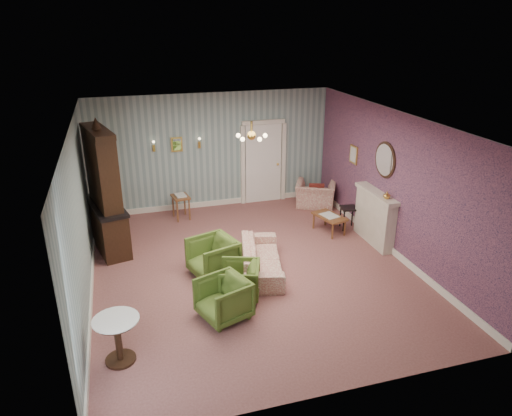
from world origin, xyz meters
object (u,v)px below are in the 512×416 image
object	(u,v)px
coffee_table	(329,224)
pedestal_table	(118,340)
olive_chair_a	(223,297)
fireplace	(375,217)
olive_chair_c	(213,256)
dresser	(103,187)
sofa_chintz	(261,254)
wingback_chair	(316,191)
side_table_black	(348,218)
olive_chair_b	(239,279)

from	to	relation	value
coffee_table	pedestal_table	bearing A→B (deg)	-145.85
olive_chair_a	fireplace	distance (m)	4.18
olive_chair_c	fireplace	xyz separation A→B (m)	(3.63, 0.42, 0.17)
dresser	fireplace	bearing A→B (deg)	-27.03
sofa_chintz	pedestal_table	distance (m)	3.32
olive_chair_c	sofa_chintz	bearing A→B (deg)	65.84
fireplace	coffee_table	bearing A→B (deg)	133.38
olive_chair_c	coffee_table	bearing A→B (deg)	93.81
olive_chair_a	sofa_chintz	distance (m)	1.67
fireplace	pedestal_table	world-z (taller)	fireplace
wingback_chair	fireplace	size ratio (longest dim) A/B	0.70
wingback_chair	fireplace	xyz separation A→B (m)	(0.38, -2.30, 0.15)
fireplace	pedestal_table	xyz separation A→B (m)	(-5.41, -2.44, -0.22)
olive_chair_a	wingback_chair	distance (m)	5.33
olive_chair_a	fireplace	size ratio (longest dim) A/B	0.54
fireplace	sofa_chintz	bearing A→B (deg)	-169.10
fireplace	pedestal_table	bearing A→B (deg)	-155.67
olive_chair_a	wingback_chair	xyz separation A→B (m)	(3.37, 4.13, 0.05)
side_table_black	dresser	bearing A→B (deg)	174.16
sofa_chintz	fireplace	bearing A→B (deg)	-65.91
sofa_chintz	fireplace	xyz separation A→B (m)	(2.71, 0.52, 0.22)
fireplace	pedestal_table	size ratio (longest dim) A/B	1.97
olive_chair_a	coffee_table	distance (m)	3.99
olive_chair_b	fireplace	distance (m)	3.59
olive_chair_a	olive_chair_c	xyz separation A→B (m)	(0.12, 1.41, 0.03)
olive_chair_a	coffee_table	xyz separation A→B (m)	(3.05, 2.57, -0.18)
wingback_chair	pedestal_table	world-z (taller)	wingback_chair
olive_chair_a	dresser	size ratio (longest dim) A/B	0.28
coffee_table	pedestal_table	world-z (taller)	pedestal_table
dresser	olive_chair_a	bearing A→B (deg)	-74.32
sofa_chintz	dresser	world-z (taller)	dresser
wingback_chair	coffee_table	bearing A→B (deg)	105.77
fireplace	side_table_black	bearing A→B (deg)	104.98
coffee_table	olive_chair_b	bearing A→B (deg)	-142.40
side_table_black	pedestal_table	world-z (taller)	pedestal_table
olive_chair_b	dresser	size ratio (longest dim) A/B	0.26
olive_chair_c	pedestal_table	distance (m)	2.69
olive_chair_c	wingback_chair	distance (m)	4.24
olive_chair_b	pedestal_table	size ratio (longest dim) A/B	0.98
olive_chair_a	wingback_chair	bearing A→B (deg)	120.78
pedestal_table	sofa_chintz	bearing A→B (deg)	35.45
olive_chair_b	wingback_chair	bearing A→B (deg)	159.68
wingback_chair	olive_chair_a	bearing A→B (deg)	78.36
side_table_black	olive_chair_c	bearing A→B (deg)	-160.63
coffee_table	dresser	bearing A→B (deg)	173.10
olive_chair_b	fireplace	bearing A→B (deg)	130.33
fireplace	coffee_table	world-z (taller)	fireplace
olive_chair_b	coffee_table	size ratio (longest dim) A/B	0.88
wingback_chair	dresser	distance (m)	5.31
olive_chair_b	olive_chair_c	xyz separation A→B (m)	(-0.29, 0.87, 0.06)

